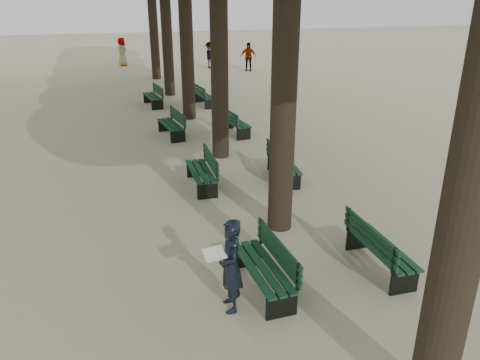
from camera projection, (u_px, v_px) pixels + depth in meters
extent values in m
plane|color=#B6AB89|center=(260.00, 326.00, 7.16)|extent=(120.00, 120.00, 0.00)
cylinder|color=#33261C|center=(285.00, 50.00, 8.84)|extent=(0.52, 0.52, 7.50)
cylinder|color=#33261C|center=(219.00, 31.00, 13.28)|extent=(0.52, 0.52, 7.50)
cylinder|color=#33261C|center=(186.00, 22.00, 17.72)|extent=(0.52, 0.52, 7.50)
cylinder|color=#33261C|center=(166.00, 16.00, 22.16)|extent=(0.52, 0.52, 7.50)
cylinder|color=#33261C|center=(153.00, 12.00, 26.60)|extent=(0.52, 0.52, 7.50)
cube|color=black|center=(262.00, 278.00, 7.96)|extent=(0.58, 1.82, 0.45)
cube|color=black|center=(262.00, 267.00, 7.88)|extent=(0.60, 1.82, 0.04)
cube|color=black|center=(278.00, 250.00, 7.86)|extent=(0.10, 1.80, 0.40)
cube|color=black|center=(201.00, 179.00, 12.23)|extent=(0.57, 1.81, 0.45)
cube|color=black|center=(201.00, 171.00, 12.15)|extent=(0.59, 1.82, 0.04)
cube|color=black|center=(211.00, 160.00, 12.12)|extent=(0.09, 1.80, 0.40)
cube|color=black|center=(171.00, 131.00, 16.58)|extent=(0.75, 1.85, 0.45)
cube|color=black|center=(170.00, 124.00, 16.49)|extent=(0.77, 1.85, 0.04)
cube|color=black|center=(178.00, 116.00, 16.50)|extent=(0.27, 1.79, 0.40)
cube|color=black|center=(153.00, 101.00, 21.10)|extent=(0.72, 1.85, 0.45)
cube|color=black|center=(152.00, 96.00, 21.02)|extent=(0.74, 1.85, 0.04)
cube|color=black|center=(158.00, 90.00, 21.02)|extent=(0.24, 1.79, 0.40)
cube|color=black|center=(380.00, 258.00, 8.57)|extent=(0.57, 1.81, 0.45)
cube|color=black|center=(382.00, 247.00, 8.49)|extent=(0.59, 1.81, 0.04)
cube|color=black|center=(370.00, 236.00, 8.32)|extent=(0.09, 1.80, 0.40)
cube|color=black|center=(284.00, 171.00, 12.76)|extent=(0.74, 1.85, 0.45)
cube|color=black|center=(284.00, 164.00, 12.68)|extent=(0.76, 1.85, 0.04)
cube|color=black|center=(275.00, 155.00, 12.53)|extent=(0.27, 1.79, 0.40)
cube|color=black|center=(236.00, 128.00, 16.88)|extent=(0.69, 1.84, 0.45)
cube|color=black|center=(236.00, 122.00, 16.80)|extent=(0.71, 1.84, 0.04)
cube|color=black|center=(228.00, 115.00, 16.60)|extent=(0.21, 1.80, 0.40)
cube|color=black|center=(205.00, 100.00, 21.23)|extent=(0.69, 1.84, 0.45)
cube|color=black|center=(205.00, 96.00, 21.15)|extent=(0.71, 1.84, 0.04)
cube|color=black|center=(199.00, 90.00, 20.95)|extent=(0.21, 1.80, 0.40)
imported|color=black|center=(231.00, 266.00, 7.30)|extent=(0.33, 0.64, 1.57)
cube|color=white|center=(215.00, 254.00, 7.13)|extent=(0.37, 0.29, 0.12)
imported|color=#262628|center=(210.00, 55.00, 31.69)|extent=(0.60, 1.17, 1.73)
imported|color=#262628|center=(248.00, 57.00, 30.48)|extent=(1.12, 0.74, 1.82)
imported|color=#262628|center=(122.00, 52.00, 32.66)|extent=(0.44, 0.96, 1.92)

